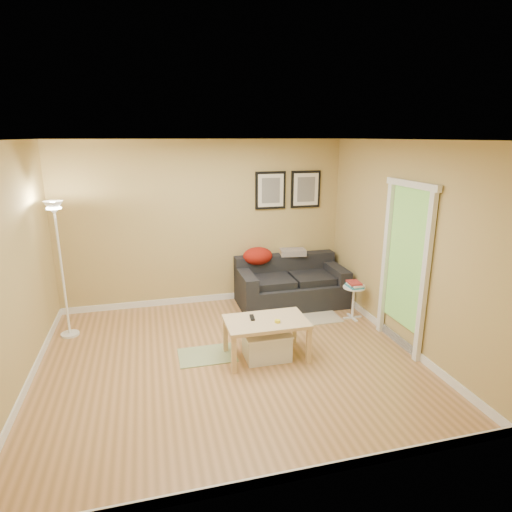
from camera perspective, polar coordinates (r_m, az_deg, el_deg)
name	(u,v)px	position (r m, az deg, el deg)	size (l,w,h in m)	color
floor	(230,360)	(5.37, -3.52, -13.70)	(4.50, 4.50, 0.00)	#B7814E
ceiling	(226,140)	(4.68, -4.07, 15.26)	(4.50, 4.50, 0.00)	white
wall_back	(204,224)	(6.79, -6.96, 4.27)	(4.50, 4.50, 0.00)	tan
wall_front	(282,333)	(3.04, 3.45, -10.32)	(4.50, 4.50, 0.00)	tan
wall_left	(10,273)	(4.99, -30.09, -1.98)	(4.00, 4.00, 0.00)	tan
wall_right	(402,246)	(5.71, 19.01, 1.33)	(4.00, 4.00, 0.00)	tan
baseboard_back	(207,298)	(7.13, -6.62, -5.64)	(4.50, 0.02, 0.10)	white
baseboard_front	(279,478)	(3.77, 3.05, -27.57)	(4.50, 0.02, 0.10)	white
baseboard_left	(29,382)	(5.45, -28.14, -14.60)	(0.02, 4.00, 0.10)	white
baseboard_right	(393,335)	(6.12, 17.88, -10.08)	(0.02, 4.00, 0.10)	white
sofa	(291,282)	(6.88, 4.74, -3.49)	(1.70, 0.90, 0.75)	black
red_throw	(258,256)	(6.88, 0.23, 0.00)	(0.48, 0.36, 0.28)	maroon
plaid_throw	(293,252)	(7.10, 4.92, 0.52)	(0.42, 0.26, 0.10)	tan
framed_print_left	(270,190)	(6.90, 1.95, 8.78)	(0.50, 0.04, 0.60)	black
framed_print_right	(306,189)	(7.10, 6.66, 8.87)	(0.50, 0.04, 0.60)	black
area_rug	(295,315)	(6.59, 5.19, -7.84)	(1.25, 0.85, 0.01)	#B8A792
green_runner	(207,355)	(5.48, -6.56, -13.05)	(0.70, 0.50, 0.01)	#668C4C
coffee_table	(266,339)	(5.31, 1.35, -11.01)	(0.99, 0.60, 0.49)	#E0BC88
remote_control	(252,318)	(5.24, -0.52, -8.24)	(0.05, 0.16, 0.02)	black
tape_roll	(277,321)	(5.14, 2.90, -8.73)	(0.07, 0.07, 0.03)	yellow
storage_bin	(267,345)	(5.32, 1.45, -11.83)	(0.56, 0.41, 0.34)	white
side_table	(353,303)	(6.53, 12.88, -6.10)	(0.33, 0.33, 0.50)	white
book_stack	(355,284)	(6.42, 13.07, -3.71)	(0.19, 0.26, 0.08)	teal
floor_lamp	(62,274)	(6.18, -24.50, -2.24)	(0.24, 0.24, 1.86)	white
doorway	(404,270)	(5.63, 19.16, -1.78)	(0.12, 1.01, 2.13)	white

